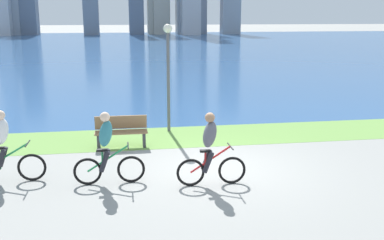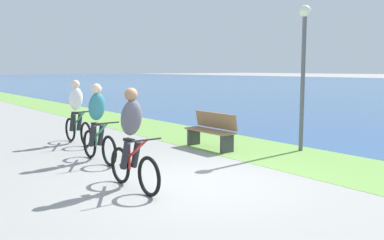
{
  "view_description": "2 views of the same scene",
  "coord_description": "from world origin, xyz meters",
  "px_view_note": "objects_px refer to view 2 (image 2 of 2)",
  "views": [
    {
      "loc": [
        -2.22,
        -10.24,
        3.77
      ],
      "look_at": [
        -0.5,
        0.61,
        1.14
      ],
      "focal_mm": 41.52,
      "sensor_mm": 36.0,
      "label": 1
    },
    {
      "loc": [
        5.62,
        -4.3,
        1.98
      ],
      "look_at": [
        -0.14,
        0.09,
        1.09
      ],
      "focal_mm": 39.14,
      "sensor_mm": 36.0,
      "label": 2
    }
  ],
  "objects_px": {
    "cyclist_distant_rear": "(77,113)",
    "bench_near_path": "(211,131)",
    "cyclist_lead": "(132,139)",
    "lamppost_tall": "(304,55)",
    "cyclist_trailing": "(98,123)"
  },
  "relations": [
    {
      "from": "lamppost_tall",
      "to": "bench_near_path",
      "type": "bearing_deg",
      "value": -135.21
    },
    {
      "from": "cyclist_distant_rear",
      "to": "lamppost_tall",
      "type": "relative_size",
      "value": 0.49
    },
    {
      "from": "cyclist_distant_rear",
      "to": "cyclist_trailing",
      "type": "bearing_deg",
      "value": -11.38
    },
    {
      "from": "cyclist_lead",
      "to": "bench_near_path",
      "type": "distance_m",
      "value": 3.89
    },
    {
      "from": "cyclist_trailing",
      "to": "cyclist_distant_rear",
      "type": "height_order",
      "value": "cyclist_distant_rear"
    },
    {
      "from": "cyclist_lead",
      "to": "cyclist_trailing",
      "type": "distance_m",
      "value": 2.31
    },
    {
      "from": "cyclist_lead",
      "to": "cyclist_trailing",
      "type": "height_order",
      "value": "cyclist_lead"
    },
    {
      "from": "cyclist_trailing",
      "to": "cyclist_distant_rear",
      "type": "distance_m",
      "value": 2.35
    },
    {
      "from": "cyclist_distant_rear",
      "to": "lamppost_tall",
      "type": "bearing_deg",
      "value": 43.66
    },
    {
      "from": "lamppost_tall",
      "to": "cyclist_lead",
      "type": "bearing_deg",
      "value": -85.18
    },
    {
      "from": "cyclist_trailing",
      "to": "cyclist_distant_rear",
      "type": "xyz_separation_m",
      "value": [
        -2.31,
        0.46,
        0.0
      ]
    },
    {
      "from": "cyclist_lead",
      "to": "lamppost_tall",
      "type": "relative_size",
      "value": 0.48
    },
    {
      "from": "cyclist_lead",
      "to": "bench_near_path",
      "type": "xyz_separation_m",
      "value": [
        -1.96,
        3.33,
        -0.39
      ]
    },
    {
      "from": "cyclist_lead",
      "to": "bench_near_path",
      "type": "height_order",
      "value": "cyclist_lead"
    },
    {
      "from": "cyclist_distant_rear",
      "to": "bench_near_path",
      "type": "xyz_separation_m",
      "value": [
        2.62,
        2.44,
        -0.39
      ]
    }
  ]
}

